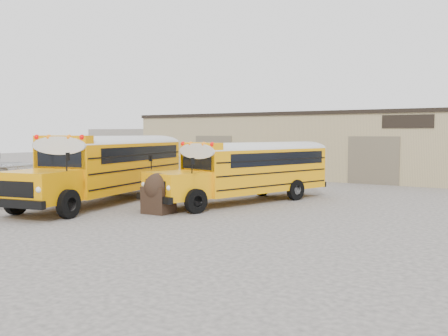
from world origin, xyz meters
The scene contains 10 objects.
ground centered at (0.00, 0.00, 0.00)m, with size 120.00×120.00×0.00m, color #4A4644.
warehouse centered at (0.00, 19.99, 2.37)m, with size 30.20×10.20×4.67m.
chainlink_fence centered at (-6.00, 3.00, 0.90)m, with size 0.07×18.07×1.81m.
distant_building_left centered at (-22.00, 22.00, 1.80)m, with size 8.00×6.00×3.60m, color gray.
school_bus_left centered at (-5.37, 6.82, 1.82)m, with size 4.68×11.06×3.15m.
school_bus_right centered at (3.01, 9.67, 1.64)m, with size 4.93×9.96×2.84m.
tarp_bundle centered at (0.07, -0.89, 0.83)m, with size 1.18×1.18×1.62m.
car_silver centered at (-11.40, 0.28, 0.81)m, with size 1.90×4.73×1.61m, color #BBBCC1.
car_white centered at (-11.44, 1.00, 0.76)m, with size 2.14×5.27×1.53m, color silver.
car_dark centered at (-10.66, 6.99, 0.68)m, with size 1.44×4.14×1.36m, color black.
Camera 1 is at (12.95, -16.08, 3.20)m, focal length 40.00 mm.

